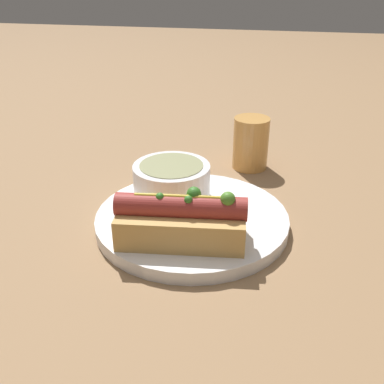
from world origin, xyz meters
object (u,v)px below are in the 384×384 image
Objects in this scene: hot_dog at (181,221)px; soup_bowl at (172,179)px; spoon at (165,203)px; drinking_glass at (251,143)px.

hot_dog is 1.46× the size of soup_bowl.
spoon is 0.22m from drinking_glass.
hot_dog is 1.13× the size of spoon.
soup_bowl is 0.20m from drinking_glass.
hot_dog is at bearing -101.92° from drinking_glass.
soup_bowl is 1.23× the size of drinking_glass.
spoon is (-0.00, -0.03, -0.02)m from soup_bowl.
spoon is at bearing -116.94° from drinking_glass.
hot_dog is 0.09m from spoon.
spoon is 1.60× the size of drinking_glass.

